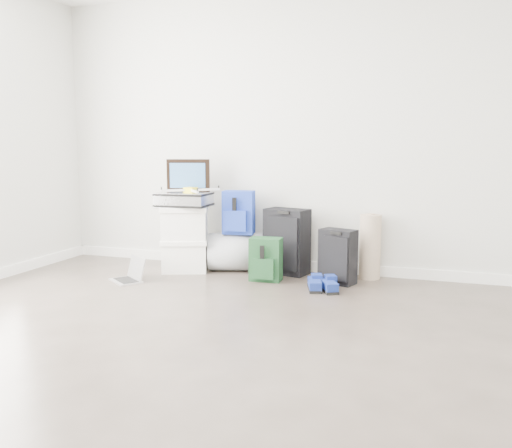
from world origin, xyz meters
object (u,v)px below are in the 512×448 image
(briefcase, at_px, (184,199))
(duffel_bag, at_px, (240,252))
(carry_on, at_px, (338,257))
(laptop, at_px, (130,275))
(boxes_stack, at_px, (185,239))
(large_suitcase, at_px, (287,241))

(briefcase, bearing_deg, duffel_bag, 16.96)
(carry_on, distance_m, laptop, 1.89)
(briefcase, relative_size, duffel_bag, 0.80)
(briefcase, distance_m, laptop, 0.90)
(briefcase, bearing_deg, carry_on, -4.47)
(boxes_stack, distance_m, carry_on, 1.52)
(duffel_bag, bearing_deg, laptop, -154.61)
(laptop, bearing_deg, briefcase, 97.84)
(boxes_stack, relative_size, large_suitcase, 1.02)
(large_suitcase, bearing_deg, briefcase, -154.59)
(briefcase, bearing_deg, laptop, -121.93)
(carry_on, height_order, laptop, carry_on)
(large_suitcase, xyz_separation_m, laptop, (-1.27, -0.74, -0.26))
(carry_on, bearing_deg, large_suitcase, 175.88)
(large_suitcase, height_order, carry_on, large_suitcase)
(briefcase, relative_size, laptop, 1.29)
(boxes_stack, xyz_separation_m, duffel_bag, (0.50, 0.19, -0.13))
(laptop, bearing_deg, boxes_stack, 97.84)
(duffel_bag, distance_m, laptop, 1.09)
(briefcase, height_order, duffel_bag, briefcase)
(boxes_stack, height_order, large_suitcase, boxes_stack)
(duffel_bag, relative_size, large_suitcase, 0.96)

